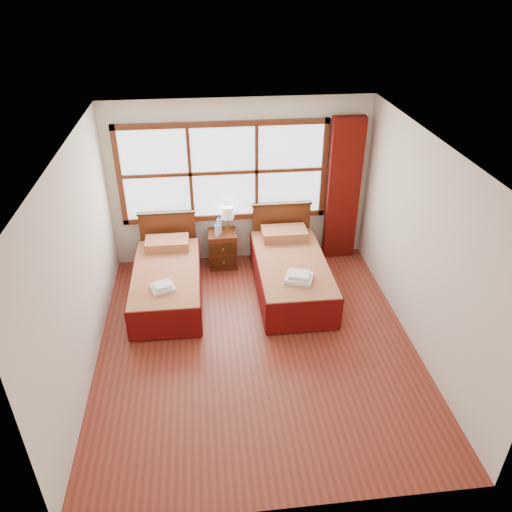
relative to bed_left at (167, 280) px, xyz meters
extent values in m
plane|color=maroon|center=(1.16, -1.20, -0.28)|extent=(4.50, 4.50, 0.00)
plane|color=white|center=(1.16, -1.20, 2.32)|extent=(4.50, 4.50, 0.00)
plane|color=silver|center=(1.16, 1.05, 1.02)|extent=(4.00, 0.00, 4.00)
plane|color=silver|center=(-0.84, -1.20, 1.02)|extent=(0.00, 4.50, 4.50)
plane|color=silver|center=(3.16, -1.20, 1.02)|extent=(0.00, 4.50, 4.50)
cube|color=white|center=(0.91, 1.02, 1.22)|extent=(3.00, 0.02, 1.40)
cube|color=#582813|center=(0.91, 1.00, 0.48)|extent=(3.16, 0.06, 0.08)
cube|color=#582813|center=(0.91, 1.00, 1.96)|extent=(3.16, 0.06, 0.08)
cube|color=#582813|center=(-0.63, 1.00, 1.22)|extent=(0.08, 0.06, 1.56)
cube|color=#582813|center=(2.45, 1.00, 1.22)|extent=(0.08, 0.06, 1.56)
cube|color=#582813|center=(0.41, 1.00, 1.22)|extent=(0.05, 0.05, 1.40)
cube|color=#582813|center=(1.41, 1.00, 1.22)|extent=(0.05, 0.05, 1.40)
cube|color=#582813|center=(0.91, 1.00, 1.22)|extent=(3.00, 0.05, 0.05)
cube|color=#5F0F09|center=(2.76, 0.91, 0.89)|extent=(0.50, 0.16, 2.30)
cube|color=#361E0B|center=(0.00, -0.07, -0.15)|extent=(0.83, 1.65, 0.27)
cube|color=maroon|center=(0.00, -0.07, 0.10)|extent=(0.92, 1.83, 0.22)
cube|color=#600C0A|center=(-0.46, -0.07, -0.03)|extent=(0.03, 1.83, 0.46)
cube|color=#600C0A|center=(0.46, -0.07, -0.03)|extent=(0.03, 1.83, 0.46)
cube|color=#600C0A|center=(0.00, -0.98, -0.03)|extent=(0.92, 0.03, 0.46)
cube|color=maroon|center=(0.00, 0.60, 0.28)|extent=(0.65, 0.38, 0.14)
cube|color=#582813|center=(0.00, 0.94, 0.17)|extent=(0.86, 0.06, 0.90)
cube|color=#361E0B|center=(0.00, 0.94, 0.62)|extent=(0.90, 0.08, 0.04)
cube|color=#361E0B|center=(1.80, -0.07, -0.14)|extent=(0.88, 1.76, 0.29)
cube|color=maroon|center=(1.80, -0.07, 0.12)|extent=(0.99, 1.95, 0.24)
cube|color=#600C0A|center=(1.31, -0.07, -0.02)|extent=(0.03, 1.95, 0.49)
cube|color=#600C0A|center=(2.30, -0.07, -0.02)|extent=(0.03, 1.95, 0.49)
cube|color=#600C0A|center=(1.80, -1.04, -0.02)|extent=(0.99, 0.03, 0.49)
cube|color=maroon|center=(1.80, 0.64, 0.32)|extent=(0.69, 0.40, 0.15)
cube|color=#582813|center=(1.80, 0.94, 0.20)|extent=(0.92, 0.06, 0.96)
cube|color=#361E0B|center=(1.80, 0.94, 0.68)|extent=(0.96, 0.08, 0.04)
cube|color=#582813|center=(0.84, 0.80, 0.01)|extent=(0.44, 0.39, 0.59)
cube|color=#361E0B|center=(0.84, 0.59, -0.11)|extent=(0.39, 0.02, 0.18)
cube|color=#361E0B|center=(0.84, 0.59, 0.13)|extent=(0.39, 0.02, 0.18)
sphere|color=#B3893C|center=(0.84, 0.57, -0.11)|extent=(0.03, 0.03, 0.03)
sphere|color=#B3893C|center=(0.84, 0.57, 0.13)|extent=(0.03, 0.03, 0.03)
cube|color=white|center=(-0.02, -0.53, 0.23)|extent=(0.36, 0.34, 0.05)
cube|color=white|center=(-0.02, -0.53, 0.28)|extent=(0.27, 0.25, 0.04)
cube|color=white|center=(1.81, -0.56, 0.27)|extent=(0.44, 0.41, 0.06)
cube|color=white|center=(1.81, -0.56, 0.32)|extent=(0.33, 0.31, 0.05)
cylinder|color=#B58A3A|center=(0.94, 0.92, 0.32)|extent=(0.12, 0.12, 0.02)
cylinder|color=#B58A3A|center=(0.94, 0.92, 0.41)|extent=(0.03, 0.03, 0.17)
cylinder|color=white|center=(0.94, 0.92, 0.60)|extent=(0.20, 0.20, 0.20)
cylinder|color=#BFE3F6|center=(0.76, 0.69, 0.41)|extent=(0.06, 0.06, 0.19)
cylinder|color=blue|center=(0.76, 0.69, 0.52)|extent=(0.03, 0.03, 0.03)
cylinder|color=#BFE3F6|center=(0.80, 0.78, 0.43)|extent=(0.07, 0.07, 0.24)
cylinder|color=blue|center=(0.80, 0.78, 0.57)|extent=(0.04, 0.04, 0.03)
camera|label=1|loc=(0.60, -6.10, 3.98)|focal=35.00mm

